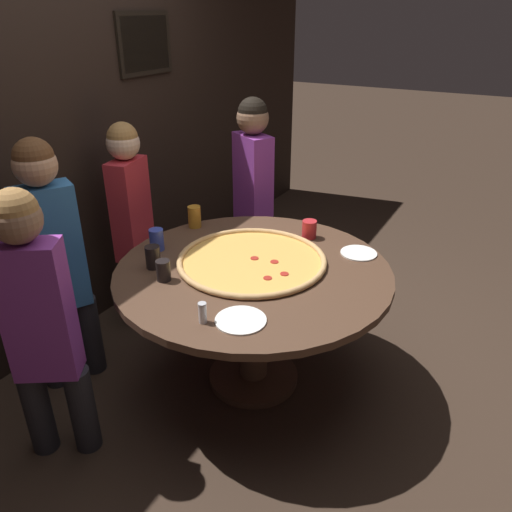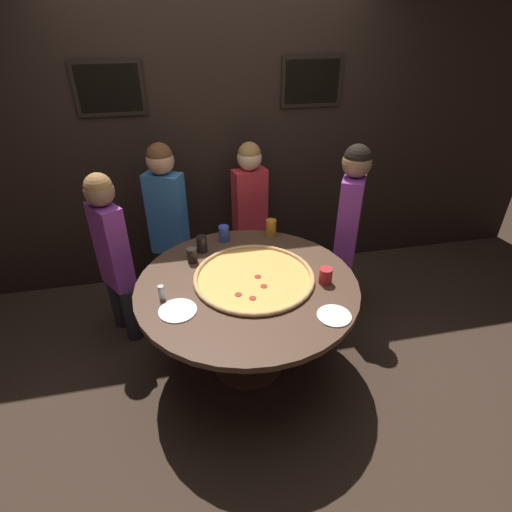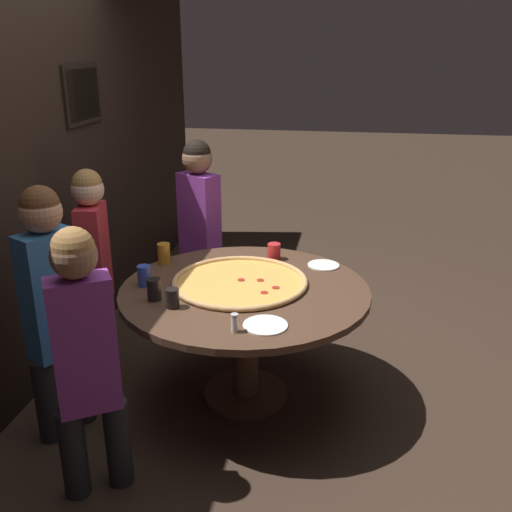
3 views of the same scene
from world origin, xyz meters
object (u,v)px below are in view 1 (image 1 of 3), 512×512
object	(u,v)px
condiment_shaker	(203,313)
drink_cup_near_left	(153,257)
dining_table	(253,292)
drink_cup_far_right	(157,240)
diner_centre_back	(253,188)
diner_side_right	(53,254)
white_plate_near_front	(359,253)
diner_side_left	(132,214)
white_plate_far_back	(241,320)
drink_cup_centre_back	(163,270)
diner_far_right	(39,317)
drink_cup_by_shaker	(309,229)
drink_cup_front_edge	(194,217)
giant_pizza	(252,260)

from	to	relation	value
condiment_shaker	drink_cup_near_left	bearing A→B (deg)	60.20
condiment_shaker	dining_table	bearing A→B (deg)	5.89
drink_cup_far_right	diner_centre_back	world-z (taller)	diner_centre_back
diner_side_right	diner_centre_back	world-z (taller)	diner_centre_back
white_plate_near_front	diner_side_left	bearing A→B (deg)	98.32
white_plate_far_back	diner_side_right	bearing A→B (deg)	91.43
drink_cup_centre_back	condiment_shaker	xyz separation A→B (m)	(-0.22, -0.39, -0.00)
diner_side_right	diner_far_right	size ratio (longest dim) A/B	1.05
drink_cup_by_shaker	diner_side_right	bearing A→B (deg)	133.51
white_plate_far_back	diner_centre_back	distance (m)	1.55
drink_cup_far_right	white_plate_far_back	xyz separation A→B (m)	(-0.39, -0.78, -0.06)
drink_cup_front_edge	diner_side_left	xyz separation A→B (m)	(-0.08, 0.44, -0.04)
drink_cup_by_shaker	drink_cup_far_right	distance (m)	0.89
dining_table	diner_side_right	bearing A→B (deg)	117.32
drink_cup_centre_back	white_plate_near_front	distance (m)	1.08
drink_cup_far_right	drink_cup_by_shaker	bearing A→B (deg)	-50.29
drink_cup_far_right	giant_pizza	bearing A→B (deg)	-77.38
white_plate_far_back	diner_side_left	distance (m)	1.40
dining_table	drink_cup_far_right	world-z (taller)	drink_cup_far_right
white_plate_near_front	white_plate_far_back	bearing A→B (deg)	165.26
drink_cup_front_edge	white_plate_near_front	bearing A→B (deg)	-82.68
drink_cup_centre_back	white_plate_near_front	world-z (taller)	drink_cup_centre_back
drink_cup_centre_back	white_plate_far_back	xyz separation A→B (m)	(-0.13, -0.52, -0.05)
dining_table	drink_cup_near_left	bearing A→B (deg)	118.27
diner_side_right	diner_side_left	xyz separation A→B (m)	(0.71, 0.09, -0.04)
drink_cup_centre_back	diner_centre_back	world-z (taller)	diner_centre_back
drink_cup_front_edge	drink_cup_far_right	world-z (taller)	drink_cup_front_edge
condiment_shaker	diner_far_right	distance (m)	0.71
diner_far_right	condiment_shaker	bearing A→B (deg)	177.11
drink_cup_front_edge	diner_side_right	xyz separation A→B (m)	(-0.79, 0.35, -0.00)
drink_cup_centre_back	condiment_shaker	bearing A→B (deg)	-119.25
drink_cup_far_right	diner_side_right	distance (m)	0.55
white_plate_near_front	condiment_shaker	size ratio (longest dim) A/B	2.09
drink_cup_centre_back	drink_cup_by_shaker	distance (m)	0.93
drink_cup_front_edge	drink_cup_centre_back	bearing A→B (deg)	-157.63
drink_cup_front_edge	giant_pizza	bearing A→B (deg)	-114.39
drink_cup_front_edge	drink_cup_near_left	bearing A→B (deg)	-166.91
condiment_shaker	diner_centre_back	world-z (taller)	diner_centre_back
diner_side_right	drink_cup_centre_back	bearing A→B (deg)	131.69
giant_pizza	diner_far_right	distance (m)	1.08
white_plate_far_back	white_plate_near_front	distance (m)	0.92
diner_centre_back	drink_cup_centre_back	bearing A→B (deg)	-51.72
white_plate_near_front	dining_table	bearing A→B (deg)	135.37
drink_cup_by_shaker	white_plate_far_back	size ratio (longest dim) A/B	0.47
diner_centre_back	diner_far_right	xyz separation A→B (m)	(-1.81, 0.04, -0.05)
drink_cup_near_left	diner_centre_back	xyz separation A→B (m)	(1.17, 0.06, 0.02)
drink_cup_far_right	condiment_shaker	distance (m)	0.80
condiment_shaker	diner_centre_back	size ratio (longest dim) A/B	0.07
drink_cup_near_left	diner_far_right	size ratio (longest dim) A/B	0.09
drink_cup_by_shaker	white_plate_far_back	xyz separation A→B (m)	(-0.96, -0.10, -0.05)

